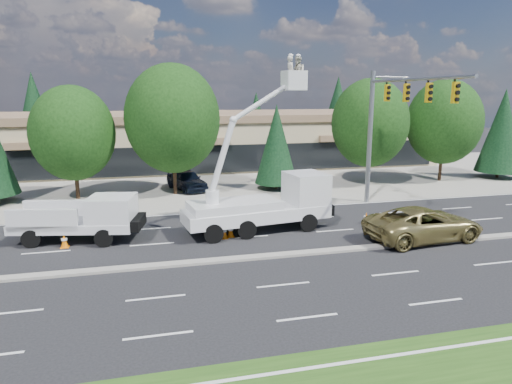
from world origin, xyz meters
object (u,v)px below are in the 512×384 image
object	(u,v)px
signal_mast	(388,117)
minivan	(424,224)
utility_pickup	(84,223)
bucket_truck	(269,194)

from	to	relation	value
signal_mast	minivan	distance (m)	8.36
utility_pickup	bucket_truck	size ratio (longest dim) A/B	0.67
utility_pickup	bucket_truck	world-z (taller)	bucket_truck
signal_mast	utility_pickup	distance (m)	19.24
bucket_truck	minivan	size ratio (longest dim) A/B	1.54
utility_pickup	bucket_truck	distance (m)	9.91
signal_mast	bucket_truck	distance (m)	9.83
utility_pickup	minivan	world-z (taller)	utility_pickup
minivan	signal_mast	bearing A→B (deg)	-15.42
signal_mast	bucket_truck	size ratio (longest dim) A/B	1.06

